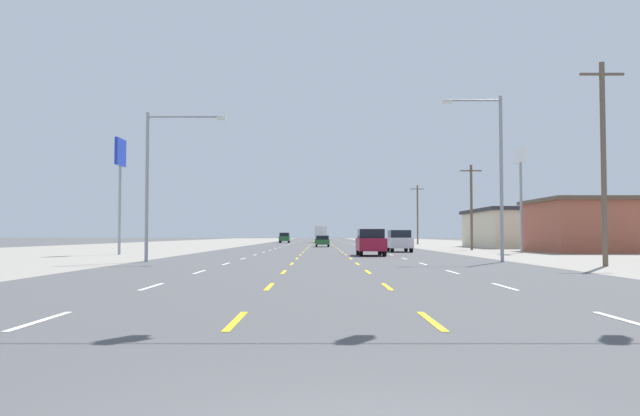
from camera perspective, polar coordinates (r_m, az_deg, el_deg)
The scene contains 19 objects.
ground_plane at distance 70.48m, azimuth 0.45°, elevation -3.68°, with size 572.00×572.00×0.00m, color #4C4C4F.
lot_apron_left at distance 74.62m, azimuth -18.96°, elevation -3.48°, with size 28.00×440.00×0.01m, color gray.
lot_apron_right at distance 74.78m, azimuth 19.82°, elevation -3.47°, with size 28.00×440.00×0.01m, color gray.
lane_markings at distance 108.97m, azimuth 0.38°, elevation -3.24°, with size 10.64×227.60×0.01m.
signal_span_wire at distance 14.78m, azimuth 0.95°, elevation 13.77°, with size 26.21×0.53×9.43m.
suv_inner_right_nearest at distance 47.47m, azimuth 4.82°, elevation -3.04°, with size 1.98×4.90×1.98m.
suv_far_right_near at distance 58.35m, azimuth 7.36°, elevation -2.92°, with size 1.98×4.90×1.98m.
sedan_center_turn_mid at distance 82.60m, azimuth 0.47°, elevation -2.98°, with size 1.80×4.50×1.46m.
suv_far_left_midfar at distance 124.09m, azimuth -2.94°, elevation -2.66°, with size 1.98×4.90×1.98m.
box_truck_center_turn_far at distance 127.59m, azimuth 0.33°, elevation -2.30°, with size 2.40×7.20×3.23m.
storefront_right_row_1 at distance 61.76m, azimuth 23.02°, elevation -1.43°, with size 9.13×10.82×4.77m.
storefront_right_row_2 at distance 82.46m, azimuth 17.00°, elevation -1.72°, with size 9.19×16.94×4.77m.
pole_sign_left_row_1 at distance 52.69m, azimuth -17.20°, elevation 3.65°, with size 0.24×2.22×9.14m.
pole_sign_right_row_1 at distance 57.61m, azimuth 17.79°, elevation 3.13°, with size 0.24×2.75×9.06m.
streetlight_left_row_0 at distance 37.64m, azimuth -14.17°, elevation 3.05°, with size 4.61×0.26×8.58m.
streetlight_right_row_0 at distance 37.86m, azimuth 15.72°, elevation 3.59°, with size 3.42×0.26×9.54m.
utility_pole_right_row_0 at distance 34.64m, azimuth 24.31°, elevation 3.98°, with size 2.20×0.26×10.17m.
utility_pole_right_row_1 at distance 66.94m, azimuth 13.66°, elevation 0.22°, with size 2.20×0.26×8.73m.
utility_pole_right_row_2 at distance 104.71m, azimuth 8.98°, elevation -0.50°, with size 2.20×0.26×9.64m.
Camera 1 is at (-0.24, -4.46, 1.54)m, focal length 35.73 mm.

